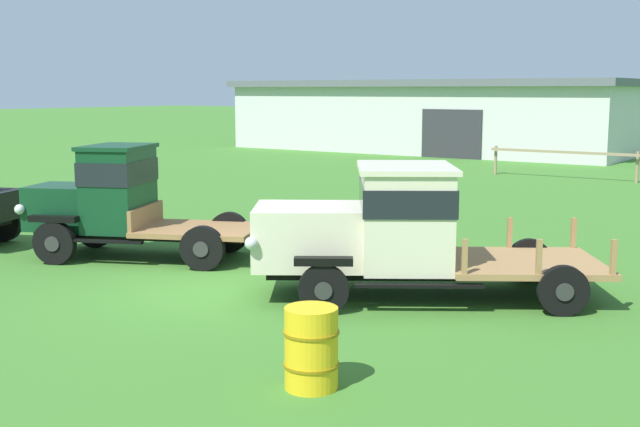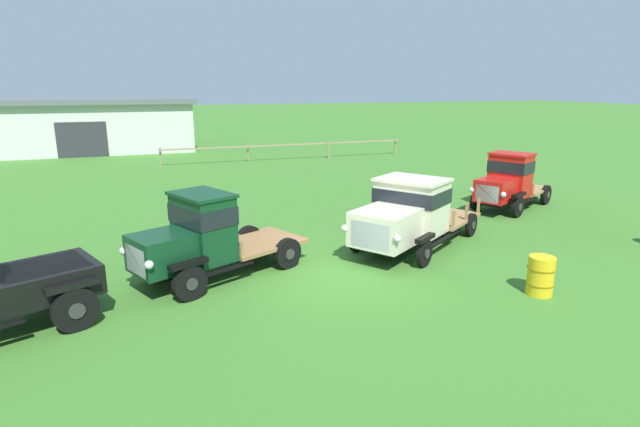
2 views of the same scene
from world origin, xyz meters
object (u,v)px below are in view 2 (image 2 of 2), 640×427
(vintage_truck_second_in_line, at_px, (201,237))
(vintage_truck_midrow_center, at_px, (407,213))
(vintage_truck_far_side, at_px, (508,182))
(farm_shed, at_px, (38,125))
(oil_drum_near_fence, at_px, (541,276))

(vintage_truck_second_in_line, relative_size, vintage_truck_midrow_center, 0.86)
(vintage_truck_second_in_line, distance_m, vintage_truck_far_side, 12.76)
(farm_shed, height_order, vintage_truck_far_side, farm_shed)
(vintage_truck_second_in_line, relative_size, vintage_truck_far_side, 1.02)
(vintage_truck_second_in_line, height_order, vintage_truck_midrow_center, vintage_truck_second_in_line)
(farm_shed, relative_size, vintage_truck_midrow_center, 3.84)
(vintage_truck_far_side, bearing_deg, oil_drum_near_fence, -125.09)
(vintage_truck_second_in_line, distance_m, oil_drum_near_fence, 8.25)
(vintage_truck_far_side, bearing_deg, vintage_truck_midrow_center, -154.19)
(farm_shed, bearing_deg, vintage_truck_midrow_center, -64.45)
(vintage_truck_second_in_line, xyz_separation_m, oil_drum_near_fence, (7.36, -3.66, -0.68))
(vintage_truck_midrow_center, bearing_deg, farm_shed, 115.55)
(vintage_truck_midrow_center, distance_m, vintage_truck_far_side, 6.95)
(vintage_truck_midrow_center, height_order, oil_drum_near_fence, vintage_truck_midrow_center)
(vintage_truck_second_in_line, bearing_deg, vintage_truck_midrow_center, 3.31)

